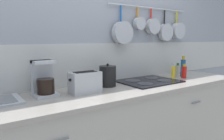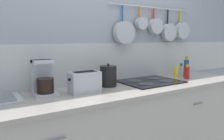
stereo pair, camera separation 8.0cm
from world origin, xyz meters
The scene contains 11 objects.
wall_back centered at (0.01, 0.37, 1.27)m, with size 7.20×0.16×2.60m.
cabinet_base centered at (0.00, 0.00, 0.44)m, with size 2.95×0.63×0.88m.
countertop centered at (0.00, 0.00, 0.89)m, with size 2.99×0.66×0.03m.
coffee_maker centered at (-0.67, 0.16, 1.03)m, with size 0.18×0.20×0.29m.
toaster centered at (-0.36, 0.03, 1.00)m, with size 0.28×0.14×0.19m.
kettle centered at (-0.05, 0.14, 1.01)m, with size 0.16×0.16×0.22m.
cooktop centered at (0.44, 0.07, 0.92)m, with size 0.63×0.49×0.01m.
bottle_vinegar centered at (0.87, 0.09, 0.98)m, with size 0.05×0.05×0.16m.
bottle_olive_oil centered at (0.93, -0.01, 0.98)m, with size 0.06×0.06×0.17m.
bottle_hot_sauce centered at (1.00, 0.06, 1.02)m, with size 0.06×0.06×0.25m.
bottle_sesame_oil centered at (1.07, 0.19, 0.98)m, with size 0.06×0.06×0.15m.
Camera 1 is at (-1.21, -1.61, 1.38)m, focal length 35.00 mm.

